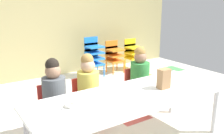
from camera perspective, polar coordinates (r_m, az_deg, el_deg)
The scene contains 13 objects.
ground_plane at distance 3.24m, azimuth -2.22°, elevation -13.20°, with size 6.60×4.86×0.02m.
back_wall at distance 5.09m, azimuth -17.22°, elevation 12.09°, with size 6.60×0.10×2.63m, color tan.
craft_table at distance 2.59m, azimuth 4.26°, elevation -7.26°, with size 2.13×0.79×0.58m.
seated_child_near_camera at distance 2.83m, azimuth -13.17°, elevation -5.33°, with size 0.32×0.32×0.92m.
seated_child_middle_seat at distance 2.99m, azimuth -5.54°, elevation -3.86°, with size 0.32×0.31×0.92m.
seated_child_far_right at distance 3.42m, azimuth 6.31°, elevation -1.44°, with size 0.34×0.34×0.92m.
kid_chair_blue_stack at distance 5.08m, azimuth -4.24°, elevation 2.93°, with size 0.32×0.30×0.80m.
kid_chair_orange_stack at distance 5.35m, azimuth 0.47°, elevation 2.92°, with size 0.32×0.30×0.68m.
kid_chair_yellow_stack at distance 5.65m, azimuth 4.73°, elevation 3.51°, with size 0.32×0.30×0.68m.
paper_bag_brown at distance 2.77m, azimuth 11.79°, elevation -2.66°, with size 0.13×0.09×0.22m, color #9E754C.
paper_plate_near_edge at distance 2.31m, azimuth -9.49°, elevation -9.01°, with size 0.18×0.18×0.01m, color white.
paper_plate_center_table at distance 2.40m, azimuth 2.88°, elevation -7.94°, with size 0.18×0.18×0.01m, color white.
donut_powdered_on_plate at distance 2.30m, azimuth -9.51°, elevation -8.54°, with size 0.12×0.12×0.03m, color white.
Camera 1 is at (-1.48, -2.43, 1.52)m, focal length 39.90 mm.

